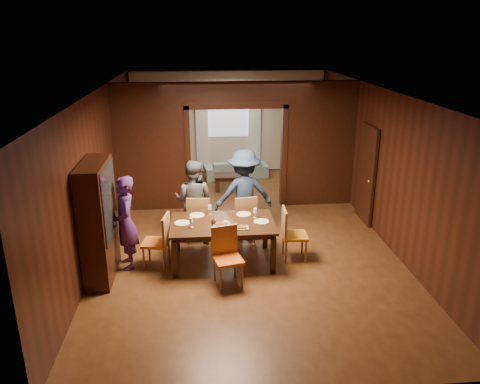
{
  "coord_description": "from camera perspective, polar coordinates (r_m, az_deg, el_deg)",
  "views": [
    {
      "loc": [
        -0.84,
        -8.75,
        4.0
      ],
      "look_at": [
        -0.09,
        -0.4,
        1.05
      ],
      "focal_mm": 35.0,
      "sensor_mm": 36.0,
      "label": 1
    }
  ],
  "objects": [
    {
      "name": "plate_left",
      "position": [
        8.28,
        -7.06,
        -3.77
      ],
      "size": [
        0.27,
        0.27,
        0.01
      ],
      "primitive_type": "cylinder",
      "color": "silver",
      "rests_on": "dining_table"
    },
    {
      "name": "chair_near",
      "position": [
        7.64,
        -1.47,
        -8.03
      ],
      "size": [
        0.53,
        0.53,
        0.97
      ],
      "primitive_type": null,
      "rotation": [
        0.0,
        0.0,
        0.23
      ],
      "color": "orange",
      "rests_on": "floor"
    },
    {
      "name": "chair_far_r",
      "position": [
        9.2,
        0.44,
        -3.09
      ],
      "size": [
        0.5,
        0.5,
        0.97
      ],
      "primitive_type": null,
      "rotation": [
        0.0,
        0.0,
        3.28
      ],
      "color": "orange",
      "rests_on": "floor"
    },
    {
      "name": "plate_far_r",
      "position": [
        8.6,
        0.45,
        -2.72
      ],
      "size": [
        0.27,
        0.27,
        0.01
      ],
      "primitive_type": "cylinder",
      "color": "silver",
      "rests_on": "dining_table"
    },
    {
      "name": "person_navy",
      "position": [
        9.25,
        0.49,
        -0.22
      ],
      "size": [
        1.23,
        0.79,
        1.79
      ],
      "primitive_type": "imported",
      "rotation": [
        0.0,
        0.0,
        3.25
      ],
      "color": "#1C2E48",
      "rests_on": "floor"
    },
    {
      "name": "curtain_right",
      "position": [
        13.53,
        1.78,
        7.65
      ],
      "size": [
        0.35,
        0.06,
        2.4
      ],
      "primitive_type": "cube",
      "color": "white",
      "rests_on": "back_wall"
    },
    {
      "name": "wineglass_far",
      "position": [
        8.6,
        -3.71,
        -2.15
      ],
      "size": [
        0.08,
        0.08,
        0.18
      ],
      "primitive_type": null,
      "color": "silver",
      "rests_on": "dining_table"
    },
    {
      "name": "floor",
      "position": [
        9.66,
        0.35,
        -5.08
      ],
      "size": [
        9.0,
        9.0,
        0.0
      ],
      "primitive_type": "plane",
      "color": "#4A2814",
      "rests_on": "ground"
    },
    {
      "name": "platter_a",
      "position": [
        8.16,
        -2.26,
        -3.91
      ],
      "size": [
        0.3,
        0.2,
        0.04
      ],
      "primitive_type": "cube",
      "color": "gray",
      "rests_on": "dining_table"
    },
    {
      "name": "sofa",
      "position": [
        13.19,
        -0.53,
        2.89
      ],
      "size": [
        1.83,
        0.91,
        0.51
      ],
      "primitive_type": "imported",
      "rotation": [
        0.0,
        0.0,
        3.27
      ],
      "color": "#81A8A9",
      "rests_on": "floor"
    },
    {
      "name": "wineglass_right",
      "position": [
        8.42,
        1.88,
        -2.59
      ],
      "size": [
        0.08,
        0.08,
        0.18
      ],
      "primitive_type": null,
      "color": "silver",
      "rests_on": "dining_table"
    },
    {
      "name": "condiment_jar",
      "position": [
        8.16,
        -3.24,
        -3.62
      ],
      "size": [
        0.08,
        0.08,
        0.11
      ],
      "primitive_type": null,
      "color": "#462610",
      "rests_on": "dining_table"
    },
    {
      "name": "wineglass_left",
      "position": [
        8.06,
        -5.97,
        -3.73
      ],
      "size": [
        0.08,
        0.08,
        0.18
      ],
      "primitive_type": null,
      "color": "white",
      "rests_on": "dining_table"
    },
    {
      "name": "chair_left",
      "position": [
        8.34,
        -10.25,
        -5.89
      ],
      "size": [
        0.51,
        0.51,
        0.97
      ],
      "primitive_type": null,
      "rotation": [
        0.0,
        0.0,
        -1.75
      ],
      "color": "#CF6213",
      "rests_on": "floor"
    },
    {
      "name": "door_right",
      "position": [
        10.34,
        15.17,
        2.11
      ],
      "size": [
        0.06,
        0.9,
        2.1
      ],
      "primitive_type": "cube",
      "color": "black",
      "rests_on": "floor"
    },
    {
      "name": "serving_bowl",
      "position": [
        8.35,
        -1.36,
        -3.13
      ],
      "size": [
        0.37,
        0.37,
        0.09
      ],
      "primitive_type": "imported",
      "color": "black",
      "rests_on": "dining_table"
    },
    {
      "name": "room_walls",
      "position": [
        10.96,
        -0.57,
        6.23
      ],
      "size": [
        5.52,
        9.01,
        2.9
      ],
      "color": "black",
      "rests_on": "floor"
    },
    {
      "name": "plate_far_l",
      "position": [
        8.59,
        -5.26,
        -2.83
      ],
      "size": [
        0.27,
        0.27,
        0.01
      ],
      "primitive_type": "cylinder",
      "color": "white",
      "rests_on": "dining_table"
    },
    {
      "name": "tumbler",
      "position": [
        7.97,
        -1.76,
        -4.07
      ],
      "size": [
        0.07,
        0.07,
        0.14
      ],
      "primitive_type": "cylinder",
      "color": "silver",
      "rests_on": "dining_table"
    },
    {
      "name": "curtain_left",
      "position": [
        13.44,
        -4.64,
        7.52
      ],
      "size": [
        0.35,
        0.06,
        2.4
      ],
      "primitive_type": "cube",
      "color": "white",
      "rests_on": "back_wall"
    },
    {
      "name": "hutch",
      "position": [
        8.03,
        -16.89,
        -3.45
      ],
      "size": [
        0.4,
        1.2,
        2.0
      ],
      "primitive_type": "cube",
      "color": "black",
      "rests_on": "floor"
    },
    {
      "name": "platter_b",
      "position": [
        8.01,
        -0.05,
        -4.34
      ],
      "size": [
        0.3,
        0.2,
        0.04
      ],
      "primitive_type": "cube",
      "color": "slate",
      "rests_on": "dining_table"
    },
    {
      "name": "dining_table",
      "position": [
        8.42,
        -2.11,
        -6.11
      ],
      "size": [
        1.83,
        1.14,
        0.76
      ],
      "primitive_type": "cube",
      "color": "black",
      "rests_on": "floor"
    },
    {
      "name": "chair_right",
      "position": [
        8.53,
        6.7,
        -5.11
      ],
      "size": [
        0.45,
        0.45,
        0.97
      ],
      "primitive_type": null,
      "rotation": [
        0.0,
        0.0,
        1.54
      ],
      "color": "orange",
      "rests_on": "floor"
    },
    {
      "name": "coffee_table",
      "position": [
        12.2,
        -1.26,
        1.23
      ],
      "size": [
        0.8,
        0.5,
        0.4
      ],
      "primitive_type": "cube",
      "color": "black",
      "rests_on": "floor"
    },
    {
      "name": "chair_far_l",
      "position": [
        9.19,
        -4.95,
        -3.18
      ],
      "size": [
        0.49,
        0.49,
        0.97
      ],
      "primitive_type": null,
      "rotation": [
        0.0,
        0.0,
        3.03
      ],
      "color": "orange",
      "rests_on": "floor"
    },
    {
      "name": "plate_right",
      "position": [
        8.29,
        2.62,
        -3.6
      ],
      "size": [
        0.27,
        0.27,
        0.01
      ],
      "primitive_type": "cylinder",
      "color": "silver",
      "rests_on": "dining_table"
    },
    {
      "name": "window_far",
      "position": [
        13.42,
        -1.45,
        9.51
      ],
      "size": [
        1.2,
        0.03,
        1.3
      ],
      "primitive_type": "cube",
      "color": "silver",
      "rests_on": "back_wall"
    },
    {
      "name": "person_grey",
      "position": [
        9.17,
        -5.7,
        -1.04
      ],
      "size": [
        0.95,
        0.84,
        1.63
      ],
      "primitive_type": "imported",
      "rotation": [
        0.0,
        0.0,
        2.81
      ],
      "color": "#4D4E54",
      "rests_on": "floor"
    },
    {
      "name": "person_purple",
      "position": [
        8.3,
        -13.78,
        -3.67
      ],
      "size": [
        0.54,
        0.69,
        1.66
      ],
      "primitive_type": "imported",
      "rotation": [
        0.0,
        0.0,
        -1.3
      ],
      "color": "#41205D",
      "rests_on": "floor"
    },
    {
      "name": "ceiling",
      "position": [
        8.86,
        0.38,
        12.25
      ],
      "size": [
        5.5,
        9.0,
        0.02
      ],
      "primitive_type": "cube",
      "color": "silver",
      "rests_on": "room_walls"
    },
    {
      "name": "plate_near",
      "position": [
        7.92,
        -2.01,
        -4.75
      ],
      "size": [
        0.27,
        0.27,
        0.01
      ],
      "primitive_type": "cylinder",
      "color": "white",
      "rests_on": "dining_table"
    }
  ]
}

